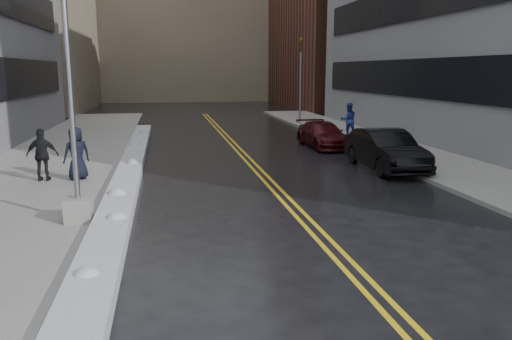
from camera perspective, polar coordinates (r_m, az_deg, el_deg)
name	(u,v)px	position (r m, az deg, el deg)	size (l,w,h in m)	color
ground	(217,245)	(11.52, -4.47, -8.54)	(160.00, 160.00, 0.00)	black
sidewalk_west	(48,168)	(21.65, -22.67, 0.24)	(5.50, 50.00, 0.15)	gray
sidewalk_east	(412,156)	(23.86, 17.45, 1.56)	(4.00, 50.00, 0.15)	gray
lane_line_left	(247,163)	(21.42, -1.00, 0.83)	(0.12, 50.00, 0.01)	gold
lane_line_right	(254,163)	(21.47, -0.21, 0.85)	(0.12, 50.00, 0.01)	gold
snow_ridge	(129,172)	(19.20, -14.28, -0.25)	(0.90, 30.00, 0.34)	silver
building_west_far	(13,18)	(56.88, -26.01, 15.37)	(14.00, 22.00, 18.00)	gray
building_far	(184,17)	(71.20, -8.20, 16.94)	(36.00, 16.00, 22.00)	gray
lamppost	(73,127)	(13.05, -20.21, 4.58)	(0.65, 0.65, 7.62)	gray
fire_hydrant	(393,146)	(23.34, 15.34, 2.65)	(0.26, 0.26, 0.73)	maroon
traffic_signal	(300,78)	(36.08, 5.10, 10.48)	(0.16, 0.20, 6.00)	gray
pedestrian_c	(77,153)	(18.44, -19.81, 1.81)	(0.90, 0.59, 1.85)	black
pedestrian_d	(42,155)	(18.62, -23.22, 1.60)	(1.06, 0.44, 1.82)	black
pedestrian_east	(348,120)	(29.12, 10.51, 5.66)	(0.95, 0.74, 1.95)	navy
car_black	(385,150)	(20.45, 14.56, 2.23)	(1.70, 4.89, 1.61)	black
car_maroon	(323,135)	(25.99, 7.66, 4.02)	(1.81, 4.46, 1.30)	#38080D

